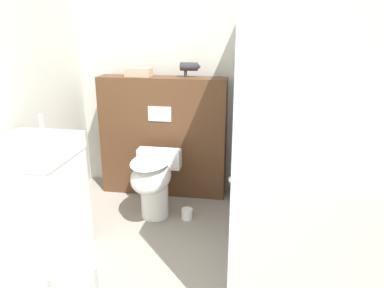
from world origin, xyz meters
name	(u,v)px	position (x,y,z in m)	size (l,w,h in m)	color
wall_back	(209,66)	(0.00, 2.36, 1.25)	(8.00, 0.06, 2.50)	silver
partition_panel	(163,137)	(-0.41, 2.12, 0.59)	(1.23, 0.25, 1.17)	#51331E
shower_glass	(241,123)	(0.36, 1.34, 0.96)	(0.04, 1.97, 1.91)	silver
toilet	(153,180)	(-0.38, 1.56, 0.36)	(0.39, 0.60, 0.57)	white
sink_vanity	(40,202)	(-0.99, 0.83, 0.46)	(0.51, 0.54, 1.06)	white
hair_drier	(190,67)	(-0.15, 2.15, 1.26)	(0.19, 0.08, 0.14)	#2D2D33
folded_towel	(139,72)	(-0.64, 2.12, 1.21)	(0.24, 0.14, 0.08)	tan
spare_toilet_roll	(187,214)	(-0.08, 1.58, 0.05)	(0.10, 0.10, 0.10)	white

